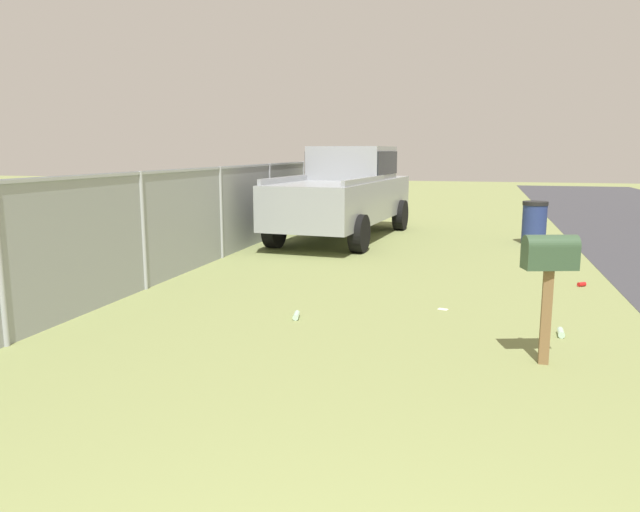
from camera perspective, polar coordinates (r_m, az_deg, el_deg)
mailbox at (r=5.93m, az=20.89°, el=-0.52°), size 0.33×0.52×1.23m
pickup_truck at (r=14.03m, az=2.51°, el=6.30°), size 5.74×2.48×2.09m
trash_bin at (r=13.78m, az=19.60°, el=3.00°), size 0.53×0.53×0.92m
fence_section at (r=10.16m, az=-12.50°, el=3.67°), size 13.53×0.07×1.71m
litter_bottle_far_scatter at (r=7.11m, az=21.82°, el=-6.73°), size 0.22×0.08×0.07m
litter_wrapper_by_mailbox at (r=7.83m, az=11.54°, el=-4.94°), size 0.12×0.14×0.01m
litter_can_midfield_a at (r=9.75m, az=23.50°, el=-2.47°), size 0.12×0.14×0.07m
litter_bottle_midfield_b at (r=7.28m, az=-2.26°, el=-5.63°), size 0.23×0.11×0.07m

